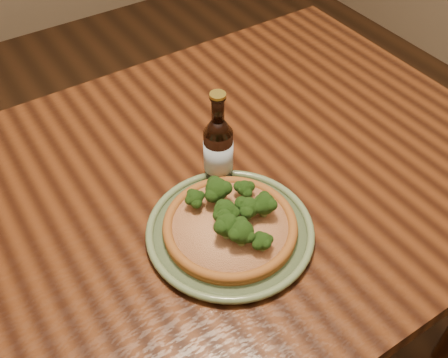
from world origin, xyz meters
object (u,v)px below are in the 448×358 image
beer_bottle (218,150)px  pizza (231,223)px  table (143,244)px  plate (230,231)px

beer_bottle → pizza: bearing=-100.1°
table → plate: bearing=-49.5°
table → plate: size_ratio=5.31×
table → plate: plate is taller
table → pizza: pizza is taller
plate → pizza: (0.00, 0.00, 0.02)m
table → plate: (0.12, -0.14, 0.10)m
plate → beer_bottle: bearing=65.5°
pizza → beer_bottle: bearing=66.2°
plate → beer_bottle: 0.16m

